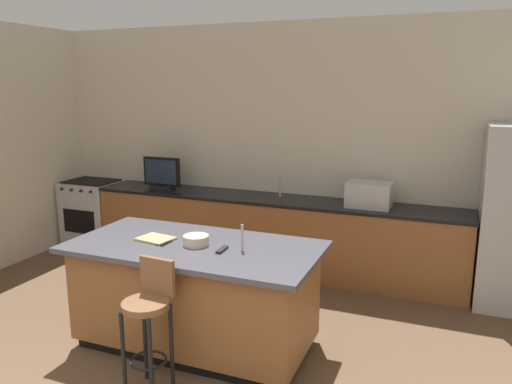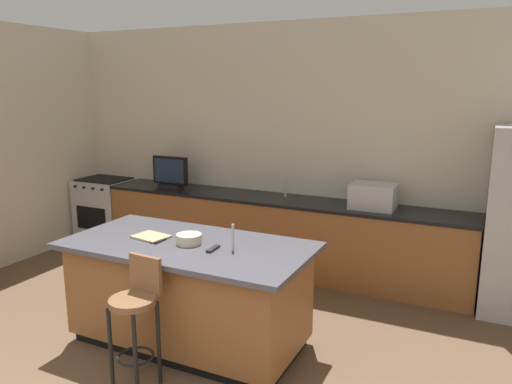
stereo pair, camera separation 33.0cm
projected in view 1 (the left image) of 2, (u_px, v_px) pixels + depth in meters
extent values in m
cube|color=beige|center=(287.00, 146.00, 6.09)|extent=(6.85, 0.12, 2.97)
cube|color=brown|center=(270.00, 235.00, 5.99)|extent=(4.55, 0.60, 0.87)
cube|color=black|center=(270.00, 199.00, 5.90)|extent=(4.57, 0.62, 0.04)
cube|color=black|center=(197.00, 339.00, 4.30)|extent=(1.87, 0.83, 0.09)
cube|color=brown|center=(196.00, 293.00, 4.21)|extent=(1.95, 0.91, 0.78)
cube|color=#4C4C56|center=(194.00, 247.00, 4.12)|extent=(2.11, 1.07, 0.04)
cube|color=#B7BABF|center=(94.00, 213.00, 6.96)|extent=(0.74, 0.60, 0.90)
cube|color=black|center=(79.00, 222.00, 6.69)|extent=(0.52, 0.01, 0.33)
cube|color=black|center=(91.00, 181.00, 6.86)|extent=(0.66, 0.50, 0.02)
cylinder|color=black|center=(62.00, 189.00, 6.68)|extent=(0.04, 0.03, 0.04)
cylinder|color=black|center=(71.00, 190.00, 6.62)|extent=(0.04, 0.03, 0.04)
cylinder|color=black|center=(81.00, 191.00, 6.56)|extent=(0.04, 0.03, 0.04)
cylinder|color=black|center=(91.00, 192.00, 6.50)|extent=(0.04, 0.03, 0.04)
cube|color=#B7BABF|center=(369.00, 195.00, 5.44)|extent=(0.48, 0.36, 0.27)
cube|color=black|center=(162.00, 187.00, 6.38)|extent=(0.31, 0.16, 0.05)
cube|color=black|center=(162.00, 171.00, 6.34)|extent=(0.51, 0.05, 0.37)
cube|color=#1E2D47|center=(161.00, 172.00, 6.31)|extent=(0.45, 0.01, 0.31)
cylinder|color=#B2B2B7|center=(280.00, 187.00, 5.93)|extent=(0.02, 0.02, 0.24)
cylinder|color=#B2B2B7|center=(242.00, 238.00, 3.93)|extent=(0.02, 0.02, 0.22)
cylinder|color=brown|center=(145.00, 305.00, 3.51)|extent=(0.34, 0.34, 0.05)
cube|color=brown|center=(157.00, 276.00, 3.60)|extent=(0.29, 0.06, 0.28)
cylinder|color=black|center=(123.00, 354.00, 3.53)|extent=(0.03, 0.03, 0.66)
cylinder|color=black|center=(151.00, 363.00, 3.42)|extent=(0.03, 0.03, 0.66)
cylinder|color=black|center=(145.00, 339.00, 3.74)|extent=(0.03, 0.03, 0.66)
cylinder|color=black|center=(172.00, 346.00, 3.64)|extent=(0.03, 0.03, 0.66)
torus|color=black|center=(148.00, 361.00, 3.60)|extent=(0.28, 0.28, 0.02)
cylinder|color=beige|center=(196.00, 240.00, 4.09)|extent=(0.22, 0.22, 0.08)
cube|color=black|center=(164.00, 243.00, 4.14)|extent=(0.08, 0.15, 0.01)
cube|color=black|center=(222.00, 250.00, 3.95)|extent=(0.05, 0.17, 0.02)
cube|color=tan|center=(156.00, 239.00, 4.24)|extent=(0.33, 0.27, 0.02)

